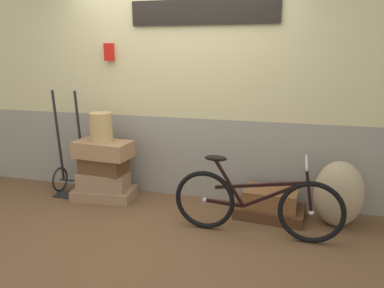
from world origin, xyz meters
The scene contains 12 objects.
ground centered at (0.00, 0.00, -0.03)m, with size 10.15×5.20×0.06m, color brown.
station_building centered at (0.01, 0.85, 1.32)m, with size 8.15×0.74×2.62m.
suitcase_0 centered at (-0.81, 0.42, 0.06)m, with size 0.72×0.42×0.12m, color #937051.
suitcase_1 centered at (-0.80, 0.39, 0.23)m, with size 0.58×0.32×0.21m, color #937051.
suitcase_2 centered at (-0.79, 0.41, 0.43)m, with size 0.53×0.31×0.20m, color brown.
suitcase_3 centered at (-0.78, 0.39, 0.63)m, with size 0.66×0.36×0.19m, color #9E754C.
suitcase_4 centered at (1.18, 0.42, 0.06)m, with size 0.73×0.45×0.12m, color #4C2D19.
suitcase_5 centered at (1.18, 0.42, 0.22)m, with size 0.56×0.36×0.19m, color brown.
wicker_basket centered at (-0.79, 0.40, 0.90)m, with size 0.26×0.26×0.34m, color tan.
luggage_trolley centered at (-1.29, 0.47, 0.29)m, with size 0.39×0.38×1.30m.
burlap_sack centered at (1.86, 0.40, 0.34)m, with size 0.49×0.42×0.69m, color #9E8966.
bicycle centered at (1.06, -0.04, 0.33)m, with size 1.63×0.46×0.79m.
Camera 1 is at (1.33, -3.35, 1.75)m, focal length 34.20 mm.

